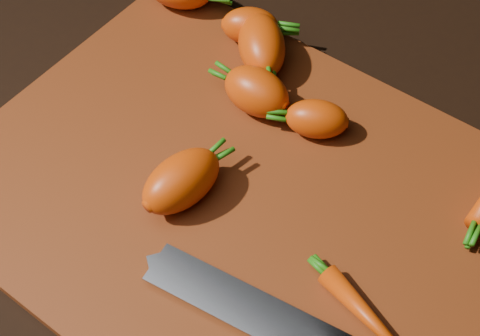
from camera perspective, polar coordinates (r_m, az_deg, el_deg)
The scene contains 9 objects.
ground at distance 0.64m, azimuth -0.53°, elevation -2.43°, with size 2.00×2.00×0.01m, color black.
cutting_board at distance 0.63m, azimuth -0.54°, elevation -1.88°, with size 0.50×0.40×0.01m, color #64290F.
carrot_1 at distance 0.67m, azimuth 1.41°, elevation 6.54°, with size 0.07×0.05×0.05m, color #DB4106.
carrot_2 at distance 0.71m, azimuth 1.86°, elevation 10.42°, with size 0.08×0.05×0.05m, color #DB4106.
carrot_3 at distance 0.60m, azimuth -5.02°, elevation -1.10°, with size 0.08×0.05×0.05m, color #DB4106.
carrot_4 at distance 0.65m, azimuth 6.56°, elevation 4.18°, with size 0.06×0.04×0.04m, color #DB4106.
carrot_5 at distance 0.74m, azimuth 0.88°, elevation 12.03°, with size 0.06×0.04×0.04m, color #DB4106.
carrot_7 at distance 0.56m, azimuth 11.40°, elevation -12.90°, with size 0.11×0.02×0.02m, color #DB4106.
knife at distance 0.55m, azimuth 4.16°, elevation -13.57°, with size 0.35×0.08×0.02m.
Camera 1 is at (0.22, -0.28, 0.53)m, focal length 50.00 mm.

